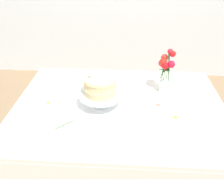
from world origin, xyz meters
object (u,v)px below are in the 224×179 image
(dining_table, at_px, (119,117))
(fallen_rose, at_px, (70,129))
(layer_cake, at_px, (100,85))
(cake_stand, at_px, (101,95))
(flower_vase, at_px, (165,72))

(dining_table, height_order, fallen_rose, fallen_rose)
(dining_table, relative_size, layer_cake, 6.53)
(cake_stand, height_order, flower_vase, flower_vase)
(dining_table, relative_size, fallen_rose, 11.46)
(layer_cake, bearing_deg, cake_stand, 167.45)
(dining_table, xyz_separation_m, flower_vase, (0.31, 0.21, 0.25))
(dining_table, distance_m, fallen_rose, 0.39)
(flower_vase, relative_size, fallen_rose, 2.65)
(layer_cake, relative_size, fallen_rose, 1.76)
(cake_stand, height_order, fallen_rose, cake_stand)
(cake_stand, distance_m, layer_cake, 0.08)
(dining_table, distance_m, layer_cake, 0.28)
(dining_table, distance_m, cake_stand, 0.21)
(fallen_rose, bearing_deg, cake_stand, 60.78)
(dining_table, bearing_deg, fallen_rose, -136.06)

